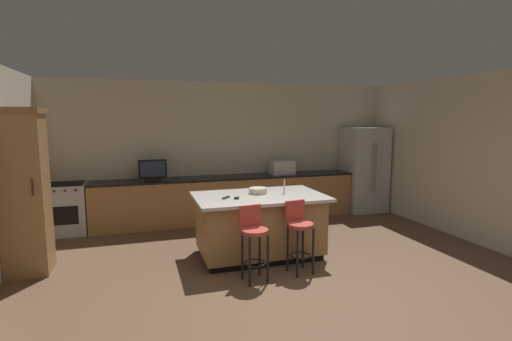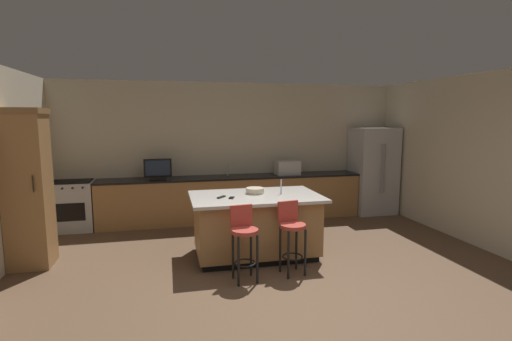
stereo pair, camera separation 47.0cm
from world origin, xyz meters
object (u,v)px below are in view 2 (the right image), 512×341
object	(u,v)px
tv_monitor	(158,170)
microwave	(287,167)
refrigerator	(373,171)
tv_remote	(221,197)
cell_phone	(232,198)
bar_stool_right	(292,231)
bar_stool_left	(244,237)
kitchen_island	(256,225)
cabinet_tower	(28,186)
fruit_bowl	(255,191)
range_oven	(73,206)

from	to	relation	value
tv_monitor	microwave	bearing A→B (deg)	1.15
refrigerator	tv_remote	xyz separation A→B (m)	(-3.60, -2.07, 0.01)
tv_monitor	cell_phone	size ratio (longest dim) A/B	3.43
tv_monitor	bar_stool_right	world-z (taller)	tv_monitor
bar_stool_left	tv_remote	size ratio (longest dim) A/B	5.64
microwave	refrigerator	bearing A→B (deg)	-1.82
tv_monitor	tv_remote	size ratio (longest dim) A/B	3.03
bar_stool_left	cell_phone	world-z (taller)	bar_stool_left
kitchen_island	bar_stool_left	distance (m)	0.89
cabinet_tower	microwave	bearing A→B (deg)	22.07
kitchen_island	bar_stool_left	world-z (taller)	bar_stool_left
fruit_bowl	kitchen_island	bearing A→B (deg)	-99.56
kitchen_island	refrigerator	distance (m)	3.71
range_oven	fruit_bowl	xyz separation A→B (m)	(3.00, -1.93, 0.51)
cabinet_tower	cell_phone	bearing A→B (deg)	-9.27
cell_phone	microwave	bearing A→B (deg)	73.73
refrigerator	tv_remote	distance (m)	4.15
refrigerator	kitchen_island	bearing A→B (deg)	-146.95
cabinet_tower	tv_monitor	bearing A→B (deg)	44.84
tv_monitor	tv_remote	xyz separation A→B (m)	(0.92, -2.08, -0.14)
fruit_bowl	refrigerator	bearing A→B (deg)	31.38
tv_remote	bar_stool_left	bearing A→B (deg)	-35.88
bar_stool_left	cabinet_tower	bearing A→B (deg)	151.20
kitchen_island	range_oven	world-z (taller)	kitchen_island
refrigerator	microwave	xyz separation A→B (m)	(-1.93, 0.06, 0.12)
microwave	bar_stool_left	size ratio (longest dim) A/B	0.50
fruit_bowl	tv_remote	distance (m)	0.58
cabinet_tower	tv_remote	distance (m)	2.65
microwave	tv_monitor	distance (m)	2.59
cabinet_tower	bar_stool_left	distance (m)	3.07
fruit_bowl	range_oven	bearing A→B (deg)	147.30
cabinet_tower	fruit_bowl	bearing A→B (deg)	-3.41
kitchen_island	tv_monitor	world-z (taller)	tv_monitor
range_oven	fruit_bowl	world-z (taller)	fruit_bowl
refrigerator	fruit_bowl	size ratio (longest dim) A/B	6.74
range_oven	bar_stool_right	bearing A→B (deg)	-40.50
bar_stool_left	cell_phone	size ratio (longest dim) A/B	6.39
kitchen_island	cabinet_tower	bearing A→B (deg)	174.01
refrigerator	tv_monitor	size ratio (longest dim) A/B	3.59
fruit_bowl	cell_phone	bearing A→B (deg)	-147.14
cell_phone	tv_remote	distance (m)	0.15
refrigerator	bar_stool_left	xyz separation A→B (m)	(-3.42, -2.82, -0.35)
refrigerator	range_oven	xyz separation A→B (m)	(-6.06, 0.06, -0.47)
kitchen_island	cell_phone	world-z (taller)	cell_phone
refrigerator	bar_stool_right	world-z (taller)	refrigerator
cell_phone	cabinet_tower	bearing A→B (deg)	-170.47
refrigerator	cell_phone	world-z (taller)	refrigerator
refrigerator	fruit_bowl	bearing A→B (deg)	-148.62
kitchen_island	cabinet_tower	xyz separation A→B (m)	(-3.13, 0.33, 0.67)
range_oven	tv_monitor	world-z (taller)	tv_monitor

